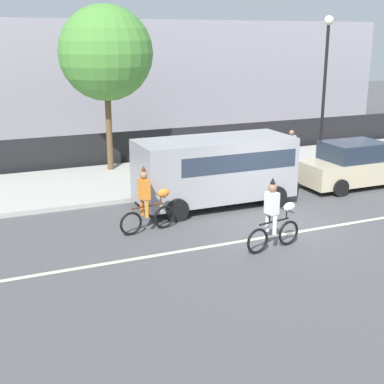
{
  "coord_description": "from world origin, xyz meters",
  "views": [
    {
      "loc": [
        -8.06,
        -12.21,
        5.27
      ],
      "look_at": [
        -2.28,
        1.2,
        1.0
      ],
      "focal_mm": 50.0,
      "sensor_mm": 36.0,
      "label": 1
    }
  ],
  "objects_px": {
    "parked_car_beige": "(354,165)",
    "pedestrian_onlooker": "(291,149)",
    "parade_cyclist_zebra": "(275,218)",
    "parked_van_grey": "(217,166)",
    "parade_cyclist_orange": "(148,203)",
    "street_lamp_post": "(325,71)"
  },
  "relations": [
    {
      "from": "pedestrian_onlooker",
      "to": "parade_cyclist_orange",
      "type": "bearing_deg",
      "value": -151.58
    },
    {
      "from": "parked_van_grey",
      "to": "pedestrian_onlooker",
      "type": "distance_m",
      "value": 5.02
    },
    {
      "from": "parked_van_grey",
      "to": "street_lamp_post",
      "type": "height_order",
      "value": "street_lamp_post"
    },
    {
      "from": "street_lamp_post",
      "to": "parked_van_grey",
      "type": "bearing_deg",
      "value": -158.97
    },
    {
      "from": "parked_car_beige",
      "to": "pedestrian_onlooker",
      "type": "bearing_deg",
      "value": 115.58
    },
    {
      "from": "pedestrian_onlooker",
      "to": "street_lamp_post",
      "type": "bearing_deg",
      "value": -12.15
    },
    {
      "from": "parade_cyclist_orange",
      "to": "parked_van_grey",
      "type": "relative_size",
      "value": 0.38
    },
    {
      "from": "parade_cyclist_orange",
      "to": "street_lamp_post",
      "type": "bearing_deg",
      "value": 23.43
    },
    {
      "from": "parade_cyclist_zebra",
      "to": "parade_cyclist_orange",
      "type": "bearing_deg",
      "value": 135.48
    },
    {
      "from": "parade_cyclist_zebra",
      "to": "pedestrian_onlooker",
      "type": "distance_m",
      "value": 7.94
    },
    {
      "from": "parked_van_grey",
      "to": "parked_car_beige",
      "type": "distance_m",
      "value": 5.56
    },
    {
      "from": "parked_car_beige",
      "to": "pedestrian_onlooker",
      "type": "distance_m",
      "value": 2.65
    },
    {
      "from": "street_lamp_post",
      "to": "pedestrian_onlooker",
      "type": "distance_m",
      "value": 3.22
    },
    {
      "from": "parked_car_beige",
      "to": "pedestrian_onlooker",
      "type": "height_order",
      "value": "pedestrian_onlooker"
    },
    {
      "from": "parade_cyclist_orange",
      "to": "pedestrian_onlooker",
      "type": "xyz_separation_m",
      "value": [
        7.23,
        3.91,
        0.17
      ]
    },
    {
      "from": "parked_car_beige",
      "to": "pedestrian_onlooker",
      "type": "xyz_separation_m",
      "value": [
        -1.14,
        2.39,
        0.23
      ]
    },
    {
      "from": "parade_cyclist_orange",
      "to": "parade_cyclist_zebra",
      "type": "distance_m",
      "value": 3.55
    },
    {
      "from": "parked_car_beige",
      "to": "parade_cyclist_orange",
      "type": "bearing_deg",
      "value": -169.66
    },
    {
      "from": "pedestrian_onlooker",
      "to": "parked_van_grey",
      "type": "bearing_deg",
      "value": -151.26
    },
    {
      "from": "parked_van_grey",
      "to": "parked_car_beige",
      "type": "xyz_separation_m",
      "value": [
        5.54,
        0.03,
        -0.5
      ]
    },
    {
      "from": "parked_van_grey",
      "to": "street_lamp_post",
      "type": "relative_size",
      "value": 0.85
    },
    {
      "from": "parade_cyclist_zebra",
      "to": "street_lamp_post",
      "type": "distance_m",
      "value": 9.08
    }
  ]
}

